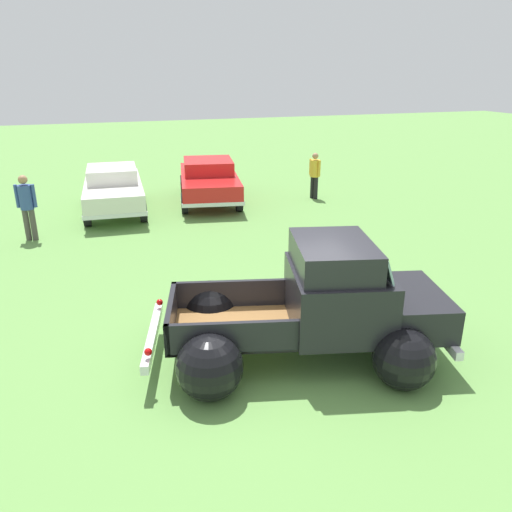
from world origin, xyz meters
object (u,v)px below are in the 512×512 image
at_px(show_car_0, 113,188).
at_px(spectator_0, 315,173).
at_px(show_car_1, 209,179).
at_px(vintage_pickup_truck, 320,312).
at_px(spectator_1, 27,203).

height_order(show_car_0, spectator_0, spectator_0).
distance_m(show_car_1, spectator_0, 3.73).
height_order(vintage_pickup_truck, show_car_1, vintage_pickup_truck).
xyz_separation_m(vintage_pickup_truck, spectator_0, (4.35, 9.49, 0.16)).
distance_m(spectator_0, spectator_1, 9.36).
distance_m(vintage_pickup_truck, show_car_0, 10.28).
xyz_separation_m(show_car_0, spectator_0, (6.85, -0.48, 0.14)).
xyz_separation_m(vintage_pickup_truck, show_car_1, (0.72, 10.31, 0.03)).
bearing_deg(show_car_0, vintage_pickup_truck, 17.20).
distance_m(vintage_pickup_truck, spectator_1, 9.13).
bearing_deg(vintage_pickup_truck, show_car_0, 118.33).
bearing_deg(spectator_0, show_car_0, -22.25).
xyz_separation_m(show_car_1, spectator_1, (-5.56, -2.58, 0.23)).
relative_size(vintage_pickup_truck, spectator_1, 2.80).
xyz_separation_m(vintage_pickup_truck, show_car_0, (-2.50, 9.97, 0.02)).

